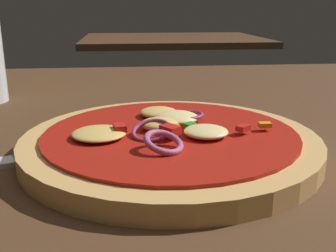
% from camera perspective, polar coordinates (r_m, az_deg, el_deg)
% --- Properties ---
extents(dining_table, '(1.45, 1.07, 0.03)m').
position_cam_1_polar(dining_table, '(0.42, 5.50, -3.89)').
color(dining_table, '#4C301C').
rests_on(dining_table, ground).
extents(pizza, '(0.28, 0.28, 0.04)m').
position_cam_1_polar(pizza, '(0.38, 0.25, -2.16)').
color(pizza, tan).
rests_on(pizza, dining_table).
extents(background_table, '(0.79, 0.63, 0.03)m').
position_cam_1_polar(background_table, '(1.84, 0.63, 12.19)').
color(background_table, '#4C301C').
rests_on(background_table, ground).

